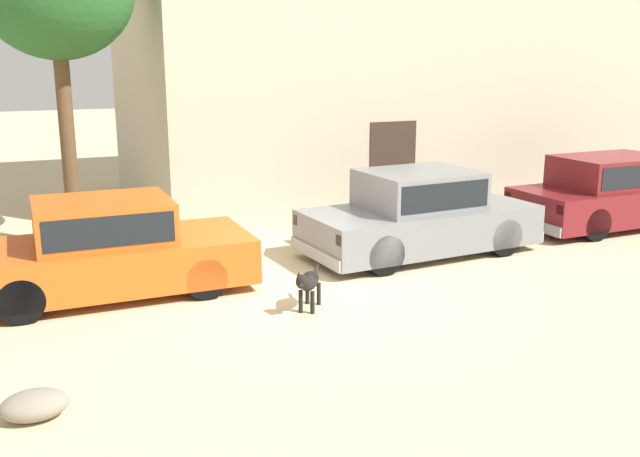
{
  "coord_description": "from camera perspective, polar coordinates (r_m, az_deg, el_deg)",
  "views": [
    {
      "loc": [
        -3.96,
        -9.33,
        3.45
      ],
      "look_at": [
        0.27,
        0.2,
        0.9
      ],
      "focal_mm": 39.84,
      "sensor_mm": 36.0,
      "label": 1
    }
  ],
  "objects": [
    {
      "name": "ground_plane",
      "position": [
        10.7,
        -0.9,
        -5.06
      ],
      "size": [
        80.0,
        80.0,
        0.0
      ],
      "primitive_type": "plane",
      "color": "#CCB78E"
    },
    {
      "name": "parked_sedan_nearest",
      "position": [
        10.87,
        -16.72,
        -1.49
      ],
      "size": [
        4.3,
        1.84,
        1.42
      ],
      "rotation": [
        0.0,
        0.0,
        -0.01
      ],
      "color": "#D15619",
      "rests_on": "ground_plane"
    },
    {
      "name": "parked_sedan_second",
      "position": [
        12.66,
        7.98,
        1.21
      ],
      "size": [
        4.37,
        2.04,
        1.5
      ],
      "rotation": [
        0.0,
        0.0,
        0.06
      ],
      "color": "slate",
      "rests_on": "ground_plane"
    },
    {
      "name": "parked_sedan_third",
      "position": [
        15.81,
        22.62,
        2.79
      ],
      "size": [
        4.61,
        1.75,
        1.47
      ],
      "rotation": [
        0.0,
        0.0,
        0.01
      ],
      "color": "maroon",
      "rests_on": "ground_plane"
    },
    {
      "name": "apartment_block",
      "position": [
        18.95,
        6.51,
        15.5
      ],
      "size": [
        13.57,
        6.59,
        8.12
      ],
      "color": "#BCB299",
      "rests_on": "ground_plane"
    },
    {
      "name": "stray_dog_spotted",
      "position": [
        9.8,
        -0.92,
        -4.32
      ],
      "size": [
        0.65,
        0.82,
        0.64
      ],
      "rotation": [
        0.0,
        0.0,
        4.06
      ],
      "color": "black",
      "rests_on": "ground_plane"
    },
    {
      "name": "rubble_pile",
      "position": [
        7.62,
        -21.96,
        -13.02
      ],
      "size": [
        0.66,
        0.49,
        0.29
      ],
      "primitive_type": "ellipsoid",
      "rotation": [
        0.0,
        0.0,
        3.11
      ],
      "color": "gray",
      "rests_on": "ground_plane"
    }
  ]
}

